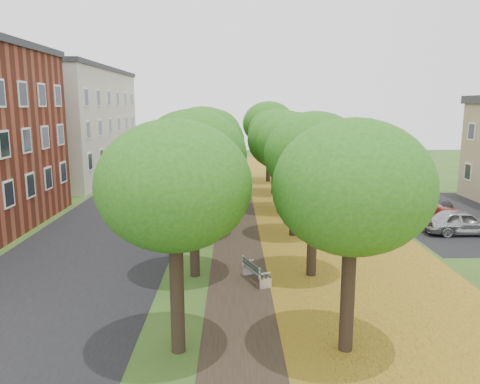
{
  "coord_description": "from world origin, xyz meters",
  "views": [
    {
      "loc": [
        -0.62,
        -12.36,
        6.96
      ],
      "look_at": [
        -0.26,
        11.37,
        2.5
      ],
      "focal_mm": 35.0,
      "sensor_mm": 36.0,
      "label": 1
    }
  ],
  "objects_px": {
    "car_silver": "(462,222)",
    "car_white": "(401,197)",
    "car_red": "(428,212)",
    "bench": "(255,271)",
    "car_grey": "(411,201)"
  },
  "relations": [
    {
      "from": "bench",
      "to": "car_red",
      "type": "bearing_deg",
      "value": -71.45
    },
    {
      "from": "bench",
      "to": "car_silver",
      "type": "xyz_separation_m",
      "value": [
        11.54,
        6.74,
        0.25
      ]
    },
    {
      "from": "car_white",
      "to": "car_silver",
      "type": "bearing_deg",
      "value": -166.31
    },
    {
      "from": "car_silver",
      "to": "car_red",
      "type": "xyz_separation_m",
      "value": [
        -0.8,
        2.5,
        -0.04
      ]
    },
    {
      "from": "bench",
      "to": "car_grey",
      "type": "height_order",
      "value": "car_grey"
    },
    {
      "from": "car_red",
      "to": "car_grey",
      "type": "relative_size",
      "value": 0.75
    },
    {
      "from": "car_red",
      "to": "car_white",
      "type": "xyz_separation_m",
      "value": [
        0.09,
        4.8,
        -0.02
      ]
    },
    {
      "from": "car_silver",
      "to": "car_white",
      "type": "distance_m",
      "value": 7.33
    },
    {
      "from": "car_red",
      "to": "car_white",
      "type": "relative_size",
      "value": 0.87
    },
    {
      "from": "car_grey",
      "to": "car_white",
      "type": "distance_m",
      "value": 2.09
    },
    {
      "from": "bench",
      "to": "car_silver",
      "type": "height_order",
      "value": "car_silver"
    },
    {
      "from": "car_silver",
      "to": "car_red",
      "type": "distance_m",
      "value": 2.62
    },
    {
      "from": "car_silver",
      "to": "car_red",
      "type": "bearing_deg",
      "value": 17.93
    },
    {
      "from": "bench",
      "to": "car_white",
      "type": "bearing_deg",
      "value": -59.82
    },
    {
      "from": "bench",
      "to": "car_red",
      "type": "xyz_separation_m",
      "value": [
        10.74,
        9.24,
        0.21
      ]
    }
  ]
}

